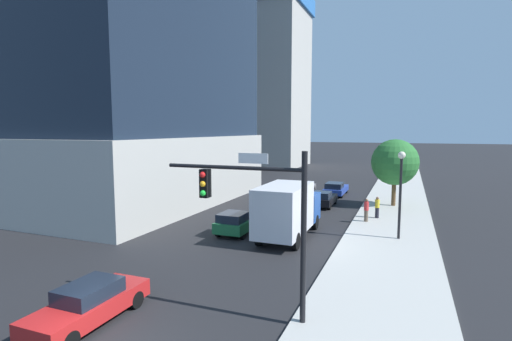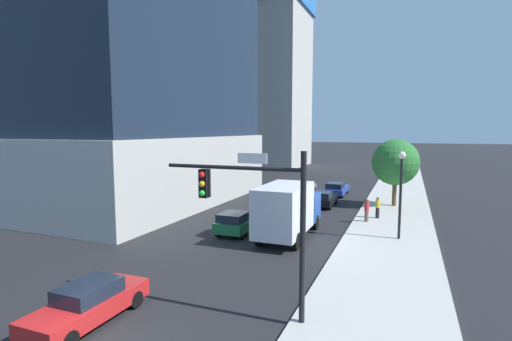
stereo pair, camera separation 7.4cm
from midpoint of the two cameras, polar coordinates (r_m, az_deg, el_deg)
sidewalk at (r=29.22m, az=19.63°, el=-7.51°), size 5.44×120.00×0.15m
construction_building at (r=73.65m, az=1.49°, el=14.12°), size 21.62×14.67×40.44m
traffic_light_pole at (r=13.53m, az=0.07°, el=-4.99°), size 5.35×0.48×5.91m
street_lamp at (r=24.64m, az=20.78°, el=-1.52°), size 0.44×0.44×5.32m
street_tree at (r=35.35m, az=20.03°, el=1.14°), size 3.99×3.99×5.80m
car_blue at (r=40.51m, az=11.85°, el=-2.66°), size 1.91×4.72×1.40m
car_green at (r=25.40m, az=-2.57°, el=-7.61°), size 1.89×4.13×1.50m
car_gray at (r=40.88m, az=7.10°, el=-2.52°), size 1.80×4.14×1.36m
car_red at (r=15.38m, az=-23.44°, el=-17.63°), size 1.72×4.56×1.43m
car_black at (r=34.44m, az=10.05°, el=-4.16°), size 1.79×4.05×1.42m
box_truck at (r=23.96m, az=4.81°, el=-5.69°), size 2.49×7.11×3.45m
pedestrian_yellow_shirt at (r=30.36m, az=17.65°, el=-5.22°), size 0.34×0.34×1.60m
pedestrian_red_shirt at (r=28.99m, az=16.15°, el=-5.63°), size 0.34×0.34×1.66m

